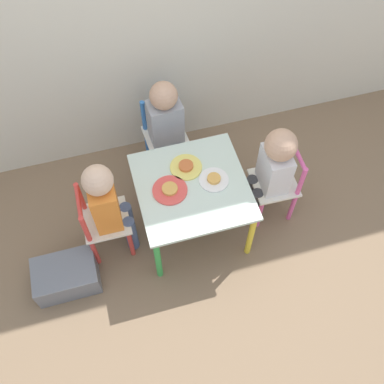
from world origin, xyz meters
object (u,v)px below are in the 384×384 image
object	(u,v)px
chair_pink	(277,184)
child_right	(272,167)
kids_table	(192,191)
chair_red	(103,222)
chair_blue	(165,136)
storage_bin	(66,276)
plate_right	(214,180)
plate_back	(186,167)
plate_left	(170,190)
child_left	(108,203)
child_back	(166,123)

from	to	relation	value
chair_pink	child_right	world-z (taller)	child_right
kids_table	chair_red	xyz separation A→B (m)	(-0.53, 0.01, -0.12)
chair_blue	chair_red	xyz separation A→B (m)	(-0.50, -0.52, 0.00)
chair_red	storage_bin	size ratio (longest dim) A/B	1.51
chair_pink	chair_red	bearing A→B (deg)	-89.51
plate_right	storage_bin	size ratio (longest dim) A/B	0.47
chair_pink	plate_back	size ratio (longest dim) A/B	2.94
child_right	storage_bin	xyz separation A→B (m)	(-1.27, -0.16, -0.38)
kids_table	child_right	bearing A→B (deg)	-1.79
child_right	plate_left	xyz separation A→B (m)	(-0.60, 0.01, -0.01)
storage_bin	kids_table	bearing A→B (deg)	12.43
kids_table	chair_pink	world-z (taller)	chair_pink
chair_blue	plate_left	distance (m)	0.57
chair_pink	child_left	distance (m)	1.02
plate_back	plate_left	distance (m)	0.18
child_back	child_right	world-z (taller)	child_back
plate_back	storage_bin	bearing A→B (deg)	-159.28
kids_table	child_back	distance (m)	0.47
child_right	storage_bin	bearing A→B (deg)	-80.94
chair_blue	plate_right	xyz separation A→B (m)	(0.16, -0.53, 0.19)
child_back	plate_right	bearing A→B (deg)	-75.16
child_right	plate_right	world-z (taller)	child_right
chair_blue	plate_left	xyz separation A→B (m)	(-0.09, -0.53, 0.19)
child_left	plate_left	bearing A→B (deg)	-90.30
child_right	child_back	bearing A→B (deg)	-132.23
kids_table	plate_right	size ratio (longest dim) A/B	3.68
chair_red	child_left	xyz separation A→B (m)	(0.06, -0.00, 0.19)
plate_back	storage_bin	xyz separation A→B (m)	(-0.80, -0.30, -0.37)
chair_blue	plate_right	world-z (taller)	chair_blue
chair_red	plate_left	world-z (taller)	chair_red
kids_table	chair_blue	bearing A→B (deg)	93.69
child_back	child_left	bearing A→B (deg)	-137.24
chair_red	chair_pink	bearing A→B (deg)	-90.49
child_back	plate_right	world-z (taller)	child_back
chair_pink	child_back	size ratio (longest dim) A/B	0.71
child_back	kids_table	bearing A→B (deg)	-90.00
plate_right	storage_bin	distance (m)	1.01
kids_table	plate_left	size ratio (longest dim) A/B	3.17
kids_table	plate_left	xyz separation A→B (m)	(-0.13, 0.00, 0.07)
chair_pink	plate_right	bearing A→B (deg)	-90.56
storage_bin	child_left	bearing A→B (deg)	28.79
child_back	plate_right	xyz separation A→B (m)	(0.16, -0.47, -0.01)
chair_red	plate_right	bearing A→B (deg)	-89.85
plate_left	storage_bin	size ratio (longest dim) A/B	0.54
child_back	child_right	bearing A→B (deg)	-47.71
chair_pink	child_left	bearing A→B (deg)	-89.54
plate_back	kids_table	bearing A→B (deg)	-90.00
chair_pink	plate_right	size ratio (longest dim) A/B	3.22
chair_blue	plate_left	world-z (taller)	chair_blue
chair_pink	chair_red	world-z (taller)	same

